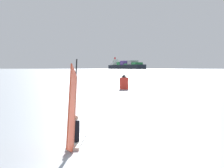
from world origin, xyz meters
TOP-DOWN VIEW (x-y plane):
  - ground_plane at (0.00, 0.00)m, footprint 4000.00×4000.00m
  - windsurfer at (-2.93, 0.39)m, footprint 0.86×4.03m
  - cargo_ship at (100.05, 741.79)m, footprint 74.19×183.49m
  - distant_headland at (-68.23, 1311.40)m, footprint 824.23×466.67m
  - channel_buoy at (3.45, 32.86)m, footprint 1.38×1.38m

SIDE VIEW (x-z plane):
  - ground_plane at x=0.00m, z-range 0.00..0.00m
  - windsurfer at x=-2.93m, z-range -0.98..2.88m
  - channel_buoy at x=3.45m, z-range -0.11..2.21m
  - cargo_ship at x=100.05m, z-range -7.64..24.92m
  - distant_headland at x=-68.23m, z-range 0.00..35.85m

